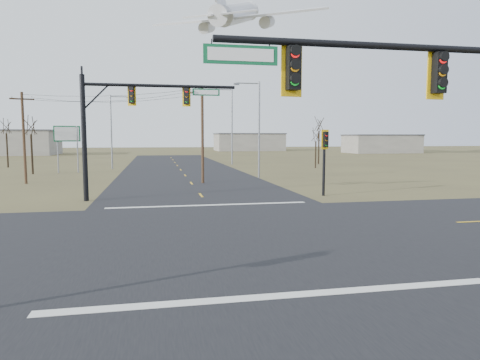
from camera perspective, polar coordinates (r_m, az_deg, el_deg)
name	(u,v)px	position (r m, az deg, el deg)	size (l,w,h in m)	color
ground	(230,233)	(18.42, -1.28, -7.06)	(320.00, 320.00, 0.00)	brown
road_ew	(230,233)	(18.42, -1.28, -7.03)	(160.00, 14.00, 0.02)	black
road_ns	(230,233)	(18.42, -1.28, -7.03)	(14.00, 160.00, 0.02)	black
stop_bar_near	(281,296)	(11.40, 5.49, -15.10)	(12.00, 0.40, 0.01)	silver
stop_bar_far	(209,205)	(25.70, -4.18, -3.35)	(12.00, 0.40, 0.01)	silver
mast_arm_near	(446,99)	(12.75, 25.78, 9.71)	(10.34, 0.46, 6.98)	black
mast_arm_far	(129,112)	(28.70, -14.62, 8.81)	(9.87, 0.55, 7.99)	black
pedestal_signal_ne	(325,148)	(30.13, 11.27, 4.22)	(0.61, 0.53, 4.62)	black
utility_pole_near	(202,133)	(37.92, -5.03, 6.29)	(2.07, 0.53, 8.53)	#4B3120
utility_pole_far	(24,136)	(41.80, -26.87, 5.27)	(1.90, 0.66, 7.96)	#4B3120
highway_sign	(67,139)	(52.92, -22.05, 5.07)	(2.82, 0.71, 5.38)	gray
streetlight_a	(257,124)	(42.75, 2.29, 7.43)	(2.66, 0.33, 9.54)	gray
streetlight_b	(230,122)	(64.18, -1.30, 7.73)	(3.16, 0.51, 11.26)	gray
streetlight_c	(113,128)	(57.43, -16.59, 6.70)	(2.64, 0.36, 9.43)	gray
bare_tree_a	(31,125)	(52.59, -26.15, 6.63)	(3.12, 3.12, 6.87)	black
bare_tree_b	(6,126)	(65.87, -28.75, 6.37)	(3.39, 3.39, 7.03)	black
bare_tree_c	(316,135)	(57.60, 10.09, 5.99)	(2.81, 2.81, 5.65)	black
bare_tree_d	(319,124)	(66.16, 10.51, 7.39)	(3.80, 3.80, 7.59)	black
warehouse_mid	(249,142)	(130.76, 1.18, 5.03)	(20.00, 12.00, 5.00)	#A09A8E
warehouse_right	(381,144)	(118.00, 18.32, 4.55)	(18.00, 10.00, 4.50)	#A09A8E
jet_airliner	(236,14)	(89.71, -0.55, 21.29)	(32.15, 32.81, 16.79)	silver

